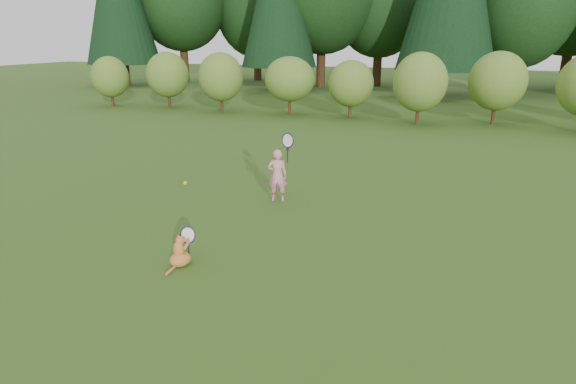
% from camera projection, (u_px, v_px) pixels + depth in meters
% --- Properties ---
extents(ground, '(100.00, 100.00, 0.00)m').
position_uv_depth(ground, '(261.00, 245.00, 7.95)').
color(ground, '#2E4C15').
rests_on(ground, ground).
extents(shrub_row, '(28.00, 3.00, 2.80)m').
position_uv_depth(shrub_row, '(383.00, 86.00, 19.21)').
color(shrub_row, '#4C7825').
rests_on(shrub_row, ground).
extents(child, '(0.64, 0.36, 1.66)m').
position_uv_depth(child, '(278.00, 174.00, 9.92)').
color(child, pink).
rests_on(child, ground).
extents(cat, '(0.46, 0.69, 0.66)m').
position_uv_depth(cat, '(180.00, 250.00, 7.18)').
color(cat, '#C06025').
rests_on(cat, ground).
extents(tennis_ball, '(0.07, 0.07, 0.07)m').
position_uv_depth(tennis_ball, '(185.00, 183.00, 8.03)').
color(tennis_ball, '#B8C517').
rests_on(tennis_ball, ground).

